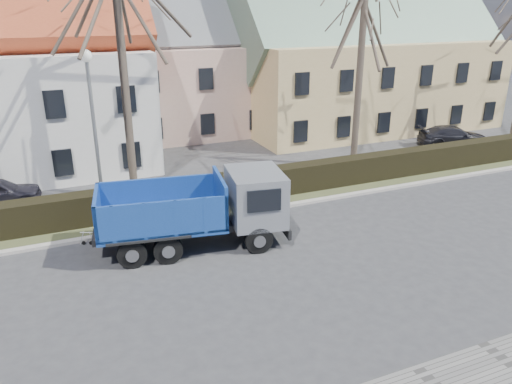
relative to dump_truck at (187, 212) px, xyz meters
name	(u,v)px	position (x,y,z in m)	size (l,w,h in m)	color
ground	(242,273)	(1.12, -2.57, -1.41)	(120.00, 120.00, 0.00)	#373639
curb_far	(201,220)	(1.12, 2.03, -1.35)	(80.00, 0.30, 0.12)	#AEA79D
grass_strip	(190,206)	(1.12, 3.63, -1.36)	(80.00, 3.00, 0.10)	#424929
hedge	(191,195)	(1.12, 3.43, -0.76)	(60.00, 0.90, 1.30)	black
building_pink	(188,73)	(5.12, 17.43, 2.59)	(10.80, 8.80, 8.00)	#CEA492
building_yellow	(362,65)	(17.12, 14.43, 2.84)	(18.80, 10.80, 8.50)	#D9B977
tree_1	(122,57)	(-0.88, 5.93, 4.92)	(9.20, 9.20, 12.65)	#4D4035
tree_2	(360,64)	(11.12, 5.93, 4.09)	(8.00, 8.00, 11.00)	#4D4035
dump_truck	(187,212)	(0.00, 0.00, 0.00)	(7.05, 2.62, 2.82)	navy
streetlight	(95,135)	(-2.46, 4.43, 2.03)	(0.54, 0.54, 6.89)	gray
cart_frame	(82,238)	(-3.60, 1.70, -1.12)	(0.64, 0.37, 0.59)	silver
parked_car_b	(453,136)	(19.15, 6.95, -0.79)	(1.75, 4.30, 1.25)	black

